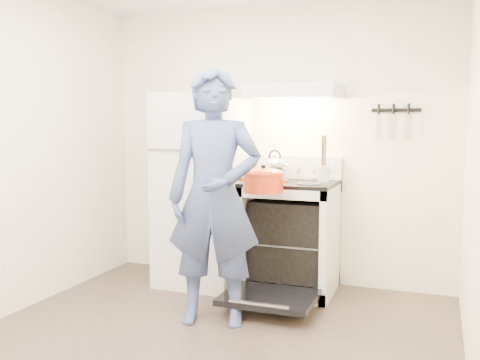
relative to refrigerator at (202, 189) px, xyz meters
name	(u,v)px	position (x,y,z in m)	size (l,w,h in m)	color
floor	(191,356)	(0.58, -1.45, -0.85)	(3.60, 3.60, 0.00)	#493A31
back_wall	(276,144)	(0.58, 0.35, 0.40)	(3.20, 0.02, 2.50)	#F5EDCE
refrigerator	(202,189)	(0.00, 0.00, 0.00)	(0.70, 0.70, 1.70)	silver
stove_body	(290,238)	(0.81, 0.02, -0.39)	(0.76, 0.65, 0.92)	silver
cooktop	(291,183)	(0.81, 0.02, 0.09)	(0.76, 0.65, 0.03)	black
backsplash	(299,167)	(0.81, 0.31, 0.20)	(0.76, 0.07, 0.20)	silver
oven_door	(269,297)	(0.81, -0.57, -0.72)	(0.70, 0.54, 0.04)	black
oven_rack	(290,241)	(0.81, 0.02, -0.41)	(0.60, 0.52, 0.01)	slate
range_hood	(294,91)	(0.81, 0.10, 0.86)	(0.76, 0.50, 0.12)	silver
knife_strip	(396,110)	(1.63, 0.33, 0.70)	(0.40, 0.02, 0.03)	black
pizza_stone	(300,240)	(0.90, 0.03, -0.40)	(0.34, 0.34, 0.02)	#98744D
tea_kettle	(275,164)	(0.62, 0.19, 0.23)	(0.21, 0.17, 0.26)	silver
utensil_jar	(324,174)	(1.13, -0.17, 0.20)	(0.09, 0.09, 0.13)	silver
person	(214,198)	(0.49, -0.87, 0.07)	(0.67, 0.44, 1.83)	navy
dutch_oven	(263,183)	(0.73, -0.48, 0.14)	(0.38, 0.31, 0.24)	red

